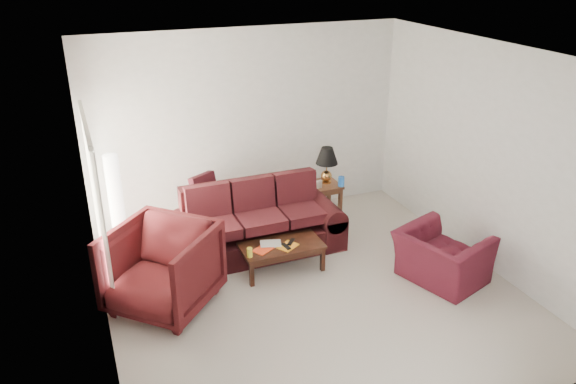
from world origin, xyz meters
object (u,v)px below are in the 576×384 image
object	(u,v)px
sofa	(258,220)
end_table	(323,199)
armchair_left	(162,268)
floor_lamp	(116,202)
coffee_table	(282,257)
armchair_right	(442,257)

from	to	relation	value
sofa	end_table	size ratio (longest dim) A/B	4.31
sofa	end_table	distance (m)	1.56
armchair_left	floor_lamp	bearing A→B (deg)	144.42
end_table	coffee_table	distance (m)	1.82
sofa	floor_lamp	size ratio (longest dim) A/B	1.64
floor_lamp	sofa	bearing A→B (deg)	-24.96
armchair_left	coffee_table	world-z (taller)	armchair_left
sofa	coffee_table	size ratio (longest dim) A/B	2.16
floor_lamp	end_table	bearing A→B (deg)	-2.35
floor_lamp	armchair_right	world-z (taller)	floor_lamp
end_table	armchair_left	bearing A→B (deg)	-151.33
sofa	coffee_table	world-z (taller)	sofa
sofa	floor_lamp	world-z (taller)	floor_lamp
sofa	armchair_right	world-z (taller)	sofa
end_table	sofa	bearing A→B (deg)	-152.03
armchair_right	coffee_table	bearing A→B (deg)	42.52
sofa	armchair_left	world-z (taller)	armchair_left
floor_lamp	armchair_left	size ratio (longest dim) A/B	1.25
floor_lamp	armchair_left	distance (m)	1.75
armchair_left	coffee_table	size ratio (longest dim) A/B	1.05
floor_lamp	armchair_right	xyz separation A→B (m)	(3.81, -2.48, -0.39)
armchair_right	coffee_table	size ratio (longest dim) A/B	0.95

